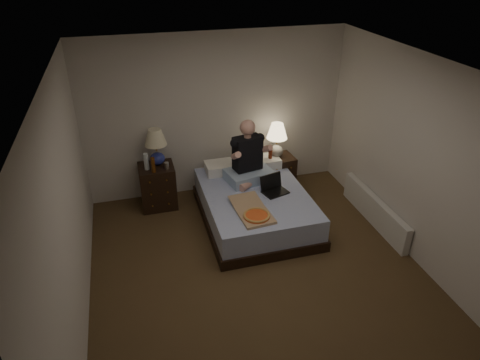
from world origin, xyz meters
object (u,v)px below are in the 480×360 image
object	(u,v)px
soda_can	(167,165)
beer_bottle_left	(153,165)
bed	(255,206)
beer_bottle_right	(270,154)
nightstand_right	(279,173)
radiator	(374,210)
water_bottle	(146,162)
laptop	(276,186)
pizza_box	(257,216)
nightstand_left	(158,186)
lamp_left	(156,147)
person	(249,152)
lamp_right	(277,140)

from	to	relation	value
soda_can	beer_bottle_left	world-z (taller)	beer_bottle_left
bed	beer_bottle_right	xyz separation A→B (m)	(0.46, 0.69, 0.46)
nightstand_right	radiator	size ratio (longest dim) A/B	0.36
water_bottle	laptop	xyz separation A→B (m)	(1.70, -0.82, -0.21)
water_bottle	radiator	distance (m)	3.36
pizza_box	radiator	xyz separation A→B (m)	(1.82, 0.12, -0.31)
soda_can	radiator	world-z (taller)	soda_can
water_bottle	beer_bottle_right	xyz separation A→B (m)	(1.88, -0.04, -0.10)
bed	nightstand_left	size ratio (longest dim) A/B	2.81
soda_can	beer_bottle_left	xyz separation A→B (m)	(-0.19, -0.06, 0.06)
nightstand_left	water_bottle	size ratio (longest dim) A/B	2.68
lamp_left	water_bottle	xyz separation A→B (m)	(-0.17, -0.12, -0.15)
person	nightstand_right	bearing A→B (deg)	20.77
soda_can	beer_bottle_left	bearing A→B (deg)	-162.95
nightstand_left	beer_bottle_right	xyz separation A→B (m)	(1.75, -0.09, 0.36)
soda_can	person	distance (m)	1.22
nightstand_left	radiator	distance (m)	3.21
person	pizza_box	bearing A→B (deg)	-112.65
lamp_left	soda_can	world-z (taller)	lamp_left
nightstand_left	water_bottle	xyz separation A→B (m)	(-0.13, -0.05, 0.46)
water_bottle	soda_can	bearing A→B (deg)	-11.11
bed	soda_can	xyz separation A→B (m)	(-1.15, 0.67, 0.49)
lamp_left	beer_bottle_right	bearing A→B (deg)	-5.30
nightstand_right	soda_can	xyz separation A→B (m)	(-1.79, -0.09, 0.43)
nightstand_left	nightstand_right	world-z (taller)	nightstand_left
nightstand_right	beer_bottle_left	size ratio (longest dim) A/B	2.52
bed	laptop	size ratio (longest dim) A/B	5.54
beer_bottle_right	nightstand_right	bearing A→B (deg)	23.43
lamp_right	nightstand_left	bearing A→B (deg)	-179.59
water_bottle	pizza_box	world-z (taller)	water_bottle
bed	nightstand_right	xyz separation A→B (m)	(0.64, 0.77, 0.05)
nightstand_left	beer_bottle_left	distance (m)	0.48
radiator	person	bearing A→B (deg)	151.52
lamp_left	radiator	size ratio (longest dim) A/B	0.35
nightstand_right	pizza_box	world-z (taller)	nightstand_right
nightstand_right	person	world-z (taller)	person
person	bed	bearing A→B (deg)	-103.99
lamp_right	radiator	xyz separation A→B (m)	(1.05, -1.31, -0.66)
bed	beer_bottle_right	distance (m)	0.94
bed	lamp_left	world-z (taller)	lamp_left
soda_can	nightstand_left	bearing A→B (deg)	144.86
soda_can	radiator	size ratio (longest dim) A/B	0.06
nightstand_left	person	world-z (taller)	person
soda_can	pizza_box	bearing A→B (deg)	-53.44
nightstand_left	laptop	bearing A→B (deg)	-29.06
lamp_left	beer_bottle_right	size ratio (longest dim) A/B	2.43
bed	soda_can	distance (m)	1.41
water_bottle	bed	bearing A→B (deg)	-27.05
nightstand_right	water_bottle	world-z (taller)	water_bottle
lamp_left	beer_bottle_left	distance (m)	0.30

